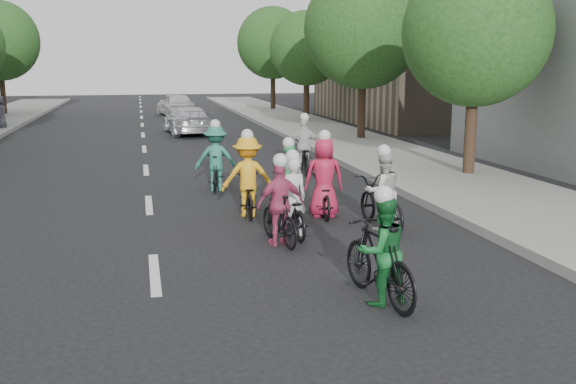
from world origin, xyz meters
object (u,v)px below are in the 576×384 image
object	(u,v)px
cyclist_7	(216,163)
spectator_2	(1,112)
cyclist_5	(288,186)
cyclist_6	(381,199)
follow_car_lead	(187,120)
cyclist_3	(280,211)
cyclist_1	(380,257)
follow_car_trail	(175,104)
cyclist_0	(291,207)
cyclist_8	(304,153)
cyclist_2	(248,184)
cyclist_4	(323,186)

from	to	relation	value
cyclist_7	spectator_2	world-z (taller)	cyclist_7
cyclist_5	cyclist_6	bearing A→B (deg)	116.08
follow_car_lead	cyclist_3	bearing A→B (deg)	85.60
spectator_2	cyclist_1	bearing A→B (deg)	-160.82
follow_car_trail	spectator_2	distance (m)	11.18
cyclist_1	cyclist_0	bearing A→B (deg)	-93.41
cyclist_0	cyclist_3	size ratio (longest dim) A/B	1.07
cyclist_3	spectator_2	world-z (taller)	spectator_2
cyclist_0	cyclist_5	distance (m)	1.95
cyclist_0	cyclist_6	distance (m)	1.80
cyclist_8	follow_car_trail	bearing A→B (deg)	-76.69
cyclist_0	cyclist_2	size ratio (longest dim) A/B	0.96
cyclist_2	cyclist_5	size ratio (longest dim) A/B	1.13
spectator_2	cyclist_5	bearing A→B (deg)	-155.66
cyclist_7	follow_car_trail	xyz separation A→B (m)	(0.35, 24.16, 0.01)
cyclist_2	cyclist_6	size ratio (longest dim) A/B	0.96
cyclist_1	follow_car_trail	distance (m)	32.39
cyclist_5	cyclist_7	size ratio (longest dim) A/B	0.90
cyclist_4	follow_car_trail	xyz separation A→B (m)	(-1.51, 27.42, 0.07)
spectator_2	follow_car_trail	bearing A→B (deg)	-51.58
cyclist_7	cyclist_4	bearing A→B (deg)	128.70
cyclist_7	follow_car_trail	size ratio (longest dim) A/B	0.43
cyclist_4	cyclist_2	bearing A→B (deg)	-7.46
cyclist_0	follow_car_trail	size ratio (longest dim) A/B	0.42
cyclist_5	cyclist_6	distance (m)	2.33
cyclist_6	cyclist_4	bearing A→B (deg)	-62.16
cyclist_0	cyclist_8	size ratio (longest dim) A/B	0.90
cyclist_3	spectator_2	bearing A→B (deg)	-78.90
cyclist_2	cyclist_8	xyz separation A→B (m)	(2.48, 4.92, -0.08)
cyclist_0	cyclist_4	size ratio (longest dim) A/B	0.96
cyclist_2	follow_car_trail	bearing A→B (deg)	-86.40
cyclist_2	cyclist_5	world-z (taller)	cyclist_2
cyclist_6	cyclist_7	distance (m)	5.25
cyclist_0	cyclist_2	xyz separation A→B (m)	(-0.54, 1.72, 0.15)
cyclist_6	follow_car_lead	size ratio (longest dim) A/B	0.44
cyclist_6	cyclist_1	bearing A→B (deg)	64.21
cyclist_8	follow_car_lead	world-z (taller)	cyclist_8
cyclist_6	follow_car_lead	xyz separation A→B (m)	(-2.36, 18.08, 0.04)
cyclist_3	cyclist_8	xyz separation A→B (m)	(2.29, 7.21, 0.01)
cyclist_3	spectator_2	xyz separation A→B (m)	(-8.76, 22.18, 0.30)
cyclist_5	follow_car_trail	distance (m)	26.86
cyclist_1	cyclist_3	distance (m)	3.13
cyclist_1	cyclist_5	bearing A→B (deg)	-99.18
cyclist_3	cyclist_5	distance (m)	2.59
cyclist_8	cyclist_4	bearing A→B (deg)	86.93
follow_car_lead	cyclist_1	bearing A→B (deg)	87.35
cyclist_3	cyclist_4	bearing A→B (deg)	-135.66
cyclist_4	follow_car_lead	size ratio (longest dim) A/B	0.42
cyclist_5	follow_car_lead	world-z (taller)	cyclist_5
cyclist_0	cyclist_1	xyz separation A→B (m)	(0.35, -3.62, 0.09)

